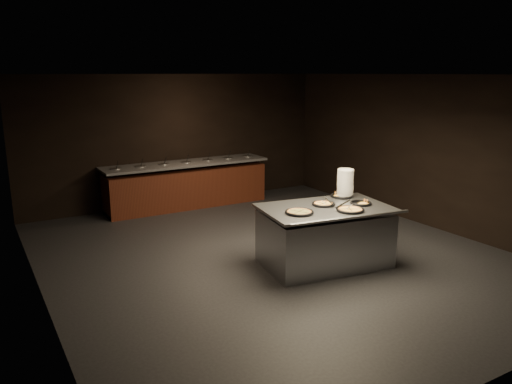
{
  "coord_description": "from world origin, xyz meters",
  "views": [
    {
      "loc": [
        -4.16,
        -6.54,
        2.93
      ],
      "look_at": [
        -0.14,
        0.3,
        1.02
      ],
      "focal_mm": 35.0,
      "sensor_mm": 36.0,
      "label": 1
    }
  ],
  "objects_px": {
    "pan_veggie_whole": "(299,212)",
    "pan_cheese_whole": "(323,204)",
    "serving_counter": "(325,237)",
    "plate_stack": "(345,183)"
  },
  "relations": [
    {
      "from": "pan_veggie_whole",
      "to": "pan_cheese_whole",
      "type": "xyz_separation_m",
      "value": [
        0.59,
        0.19,
        -0.0
      ]
    },
    {
      "from": "pan_cheese_whole",
      "to": "serving_counter",
      "type": "bearing_deg",
      "value": -108.89
    },
    {
      "from": "plate_stack",
      "to": "pan_veggie_whole",
      "type": "relative_size",
      "value": 1.07
    },
    {
      "from": "serving_counter",
      "to": "plate_stack",
      "type": "relative_size",
      "value": 4.69
    },
    {
      "from": "pan_veggie_whole",
      "to": "plate_stack",
      "type": "bearing_deg",
      "value": 20.48
    },
    {
      "from": "serving_counter",
      "to": "pan_cheese_whole",
      "type": "distance_m",
      "value": 0.52
    },
    {
      "from": "serving_counter",
      "to": "plate_stack",
      "type": "height_order",
      "value": "plate_stack"
    },
    {
      "from": "plate_stack",
      "to": "serving_counter",
      "type": "bearing_deg",
      "value": -151.55
    },
    {
      "from": "pan_veggie_whole",
      "to": "serving_counter",
      "type": "bearing_deg",
      "value": 9.26
    },
    {
      "from": "plate_stack",
      "to": "pan_veggie_whole",
      "type": "distance_m",
      "value": 1.35
    }
  ]
}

